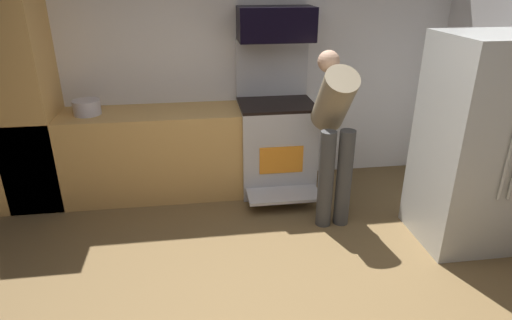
{
  "coord_description": "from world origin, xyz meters",
  "views": [
    {
      "loc": [
        -0.26,
        -2.25,
        2.17
      ],
      "look_at": [
        0.1,
        0.3,
        1.05
      ],
      "focal_mm": 30.41,
      "sensor_mm": 36.0,
      "label": 1
    }
  ],
  "objects_px": {
    "oven_range": "(275,142)",
    "stock_pot": "(87,107)",
    "refrigerator": "(481,144)",
    "person_cook": "(334,126)",
    "microwave": "(276,24)"
  },
  "relations": [
    {
      "from": "oven_range",
      "to": "stock_pot",
      "type": "bearing_deg",
      "value": 179.63
    },
    {
      "from": "oven_range",
      "to": "refrigerator",
      "type": "distance_m",
      "value": 1.95
    },
    {
      "from": "refrigerator",
      "to": "oven_range",
      "type": "bearing_deg",
      "value": 140.79
    },
    {
      "from": "stock_pot",
      "to": "oven_range",
      "type": "bearing_deg",
      "value": -0.37
    },
    {
      "from": "oven_range",
      "to": "stock_pot",
      "type": "xyz_separation_m",
      "value": [
        -1.86,
        0.01,
        0.46
      ]
    },
    {
      "from": "person_cook",
      "to": "stock_pot",
      "type": "relative_size",
      "value": 5.89
    },
    {
      "from": "refrigerator",
      "to": "microwave",
      "type": "bearing_deg",
      "value": 138.72
    },
    {
      "from": "refrigerator",
      "to": "stock_pot",
      "type": "xyz_separation_m",
      "value": [
        -3.34,
        1.22,
        0.09
      ]
    },
    {
      "from": "oven_range",
      "to": "stock_pot",
      "type": "distance_m",
      "value": 1.92
    },
    {
      "from": "oven_range",
      "to": "person_cook",
      "type": "height_order",
      "value": "oven_range"
    },
    {
      "from": "oven_range",
      "to": "microwave",
      "type": "height_order",
      "value": "microwave"
    },
    {
      "from": "microwave",
      "to": "refrigerator",
      "type": "bearing_deg",
      "value": -41.28
    },
    {
      "from": "refrigerator",
      "to": "person_cook",
      "type": "distance_m",
      "value": 1.2
    },
    {
      "from": "refrigerator",
      "to": "stock_pot",
      "type": "relative_size",
      "value": 6.73
    },
    {
      "from": "refrigerator",
      "to": "person_cook",
      "type": "height_order",
      "value": "refrigerator"
    }
  ]
}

